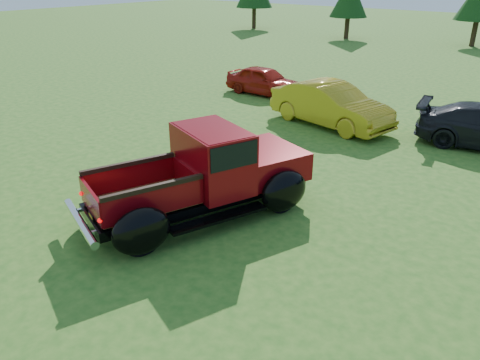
{
  "coord_description": "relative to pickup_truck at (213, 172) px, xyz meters",
  "views": [
    {
      "loc": [
        5.52,
        -6.79,
        5.15
      ],
      "look_at": [
        -0.03,
        0.2,
        1.1
      ],
      "focal_mm": 35.0,
      "sensor_mm": 36.0,
      "label": 1
    }
  ],
  "objects": [
    {
      "name": "pickup_truck",
      "position": [
        0.0,
        0.0,
        0.0
      ],
      "size": [
        3.89,
        5.65,
        1.97
      ],
      "rotation": [
        0.0,
        0.0,
        -0.35
      ],
      "color": "black",
      "rests_on": "ground"
    },
    {
      "name": "ground",
      "position": [
        1.01,
        -0.45,
        -0.94
      ],
      "size": [
        120.0,
        120.0,
        0.0
      ],
      "primitive_type": "plane",
      "color": "#265718",
      "rests_on": "ground"
    },
    {
      "name": "show_car_red",
      "position": [
        -5.49,
        9.66,
        -0.32
      ],
      "size": [
        3.59,
        1.45,
        1.22
      ],
      "primitive_type": "imported",
      "rotation": [
        0.0,
        0.0,
        1.57
      ],
      "color": "#9C190E",
      "rests_on": "ground"
    },
    {
      "name": "show_car_yellow",
      "position": [
        -1.0,
        7.42,
        -0.18
      ],
      "size": [
        4.79,
        2.45,
        1.51
      ],
      "primitive_type": "imported",
      "rotation": [
        0.0,
        0.0,
        1.38
      ],
      "color": "#B39617",
      "rests_on": "ground"
    }
  ]
}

